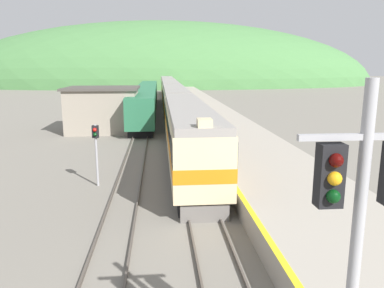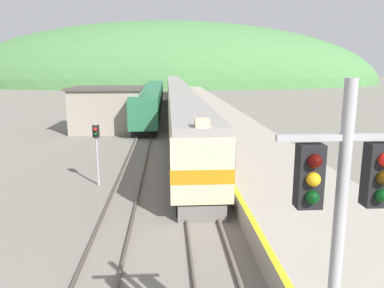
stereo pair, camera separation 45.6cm
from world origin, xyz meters
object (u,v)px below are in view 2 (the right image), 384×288
object	(u,v)px
carriage_second	(179,103)
carriage_third	(176,91)
signal_post_siding	(96,142)
carriage_fourth	(174,86)
signal_mast_main	(340,226)
express_train_lead_car	(189,132)
siding_train	(152,99)

from	to	relation	value
carriage_second	carriage_third	distance (m)	21.21
carriage_second	signal_post_siding	world-z (taller)	carriage_second
carriage_second	carriage_third	bearing A→B (deg)	90.00
signal_post_siding	carriage_third	bearing A→B (deg)	83.23
carriage_fourth	signal_mast_main	world-z (taller)	signal_mast_main
express_train_lead_car	carriage_fourth	bearing A→B (deg)	90.00
carriage_third	signal_mast_main	world-z (taller)	signal_mast_main
siding_train	signal_post_siding	xyz separation A→B (m)	(-1.76, -35.35, 0.60)
siding_train	signal_post_siding	size ratio (longest dim) A/B	11.78
express_train_lead_car	carriage_second	xyz separation A→B (m)	(0.00, 21.86, -0.01)
carriage_fourth	express_train_lead_car	bearing A→B (deg)	-90.00
express_train_lead_car	siding_train	distance (m)	31.08
carriage_second	carriage_third	world-z (taller)	same
carriage_second	carriage_fourth	xyz separation A→B (m)	(0.00, 42.42, 0.00)
carriage_second	signal_mast_main	world-z (taller)	signal_mast_main
carriage_second	carriage_fourth	distance (m)	42.42
signal_mast_main	signal_post_siding	world-z (taller)	signal_mast_main
signal_post_siding	carriage_second	bearing A→B (deg)	77.92
carriage_second	carriage_third	size ratio (longest dim) A/B	1.00
express_train_lead_car	signal_post_siding	xyz separation A→B (m)	(-5.65, -4.52, 0.27)
carriage_second	signal_post_siding	size ratio (longest dim) A/B	5.57
carriage_third	siding_train	bearing A→B (deg)	-107.60
carriage_second	signal_post_siding	xyz separation A→B (m)	(-5.65, -26.38, 0.28)
express_train_lead_car	siding_train	world-z (taller)	express_train_lead_car
carriage_second	siding_train	size ratio (longest dim) A/B	0.47
express_train_lead_car	siding_train	size ratio (longest dim) A/B	0.49
signal_mast_main	signal_post_siding	xyz separation A→B (m)	(-6.88, 16.08, -1.78)
siding_train	signal_mast_main	size ratio (longest dim) A/B	6.36
express_train_lead_car	carriage_second	distance (m)	21.86
carriage_second	signal_mast_main	distance (m)	42.53
express_train_lead_car	carriage_third	world-z (taller)	express_train_lead_car
carriage_third	signal_post_siding	distance (m)	47.93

